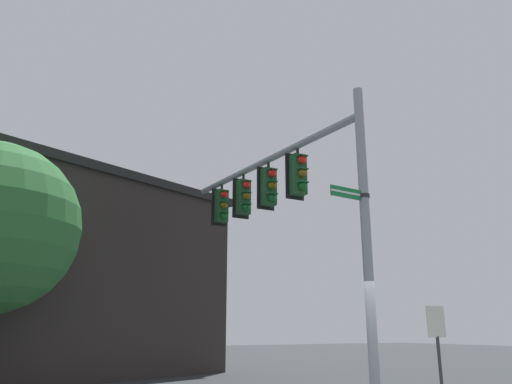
{
  "coord_description": "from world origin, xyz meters",
  "views": [
    {
      "loc": [
        6.96,
        7.86,
        1.56
      ],
      "look_at": [
        0.31,
        -4.2,
        5.36
      ],
      "focal_mm": 35.02,
      "sensor_mm": 36.0,
      "label": 1
    }
  ],
  "objects": [
    {
      "name": "historical_marker",
      "position": [
        -3.19,
        -1.23,
        1.4
      ],
      "size": [
        0.6,
        0.08,
        2.13
      ],
      "color": "#333333",
      "rests_on": "ground"
    },
    {
      "name": "traffic_light_mid_outer",
      "position": [
        0.36,
        -4.87,
        5.37
      ],
      "size": [
        0.54,
        0.49,
        1.31
      ],
      "color": "black"
    },
    {
      "name": "traffic_light_nearest_pole",
      "position": [
        0.16,
        -2.22,
        5.37
      ],
      "size": [
        0.54,
        0.49,
        1.31
      ],
      "color": "black"
    },
    {
      "name": "signal_pole",
      "position": [
        0.0,
        0.0,
        3.4
      ],
      "size": [
        0.21,
        0.21,
        6.8
      ],
      "primitive_type": "cylinder",
      "color": "gray",
      "rests_on": "ground"
    },
    {
      "name": "street_name_sign",
      "position": [
        0.28,
        0.02,
        4.3
      ],
      "size": [
        1.05,
        0.25,
        0.22
      ],
      "color": "#147238"
    },
    {
      "name": "storefront_building",
      "position": [
        4.36,
        -11.27,
        3.39
      ],
      "size": [
        12.45,
        10.5,
        6.75
      ],
      "color": "#282321",
      "rests_on": "ground"
    },
    {
      "name": "mast_arm",
      "position": [
        0.27,
        -3.76,
        6.16
      ],
      "size": [
        0.75,
        7.54,
        0.2
      ],
      "primitive_type": "cylinder",
      "rotation": [
        0.0,
        1.57,
        4.79
      ],
      "color": "gray"
    },
    {
      "name": "traffic_light_arm_end",
      "position": [
        0.45,
        -6.2,
        5.37
      ],
      "size": [
        0.54,
        0.49,
        1.31
      ],
      "color": "black"
    },
    {
      "name": "traffic_light_mid_inner",
      "position": [
        0.26,
        -3.55,
        5.37
      ],
      "size": [
        0.54,
        0.49,
        1.31
      ],
      "color": "black"
    }
  ]
}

